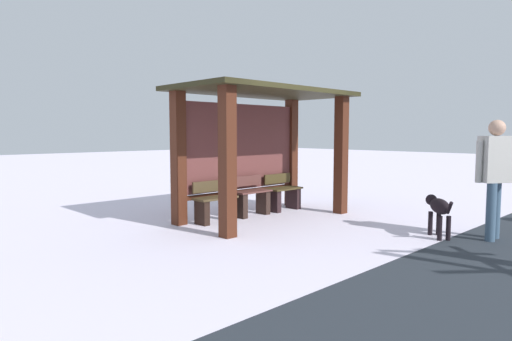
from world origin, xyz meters
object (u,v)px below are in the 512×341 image
at_px(dog, 439,209).
at_px(person_walking, 495,169).
at_px(bus_shelter, 258,128).
at_px(bench_right_inside, 283,195).
at_px(bench_center_inside, 251,199).
at_px(bench_left_inside, 215,205).

bearing_deg(dog, person_walking, -57.80).
relative_size(bus_shelter, bench_right_inside, 4.33).
relative_size(bench_center_inside, bench_right_inside, 1.00).
xyz_separation_m(bus_shelter, bench_center_inside, (0.00, 0.19, -1.37)).
xyz_separation_m(bench_right_inside, dog, (-0.04, -3.31, 0.13)).
height_order(bench_left_inside, bench_center_inside, bench_center_inside).
relative_size(bench_left_inside, person_walking, 0.45).
bearing_deg(person_walking, dog, 122.20).
relative_size(bench_left_inside, dog, 1.23).
distance_m(bench_left_inside, bench_center_inside, 0.91).
relative_size(person_walking, dog, 2.75).
height_order(person_walking, dog, person_walking).
height_order(bus_shelter, person_walking, bus_shelter).
height_order(bus_shelter, bench_left_inside, bus_shelter).
bearing_deg(dog, bench_left_inside, 118.28).
height_order(bus_shelter, bench_center_inside, bus_shelter).
bearing_deg(person_walking, bench_left_inside, 118.95).
distance_m(bus_shelter, bench_center_inside, 1.39).
xyz_separation_m(bus_shelter, dog, (0.87, -3.12, -1.26)).
xyz_separation_m(bus_shelter, person_walking, (1.28, -3.78, -0.63)).
height_order(bus_shelter, bench_right_inside, bus_shelter).
height_order(bench_right_inside, person_walking, person_walking).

